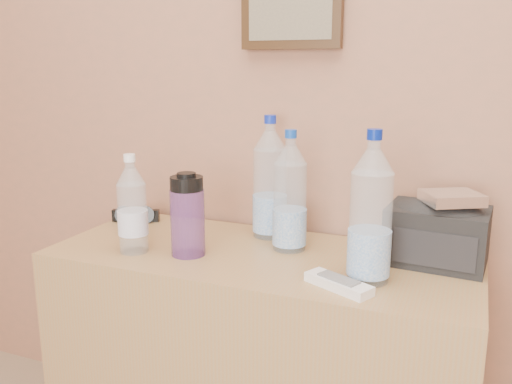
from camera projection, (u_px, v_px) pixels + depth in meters
picture_frame at (291, 4)px, 1.55m from camera, size 0.30×0.03×0.25m
dresser at (260, 371)px, 1.57m from camera, size 1.16×0.48×0.72m
pet_large_b at (270, 184)px, 1.61m from camera, size 0.10×0.10×0.36m
pet_large_c at (290, 198)px, 1.49m from camera, size 0.09×0.09×0.34m
pet_large_d at (371, 216)px, 1.27m from camera, size 0.10×0.10×0.36m
pet_small at (132, 210)px, 1.48m from camera, size 0.08×0.08×0.27m
nalgene_bottle at (187, 215)px, 1.46m from camera, size 0.09×0.09×0.23m
sunglasses at (136, 216)px, 1.79m from camera, size 0.17×0.11×0.04m
ac_remote at (338, 284)px, 1.25m from camera, size 0.18×0.12×0.02m
toiletry_bag at (437, 232)px, 1.40m from camera, size 0.26×0.20×0.17m
foil_packet at (452, 198)px, 1.35m from camera, size 0.17×0.16×0.03m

